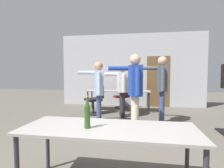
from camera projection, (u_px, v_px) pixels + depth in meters
name	position (u px, v px, depth m)	size (l,w,h in m)	color
back_wall	(132.00, 70.00, 7.26)	(5.91, 0.12, 2.99)	#BCBCC1
conference_table_near	(109.00, 133.00, 1.98)	(1.98, 0.74, 0.74)	gray
conference_table_far	(118.00, 92.00, 6.29)	(2.26, 0.64, 0.74)	gray
person_far_watching	(98.00, 87.00, 4.50)	(0.84, 0.57, 1.65)	#3D4C75
person_left_plaid	(134.00, 86.00, 3.89)	(0.90, 0.64, 1.77)	beige
person_center_tall	(162.00, 83.00, 4.67)	(0.80, 0.66, 1.80)	#3D4C75
person_near_casual	(122.00, 86.00, 5.43)	(0.87, 0.68, 1.61)	#28282D
office_chair_mid_tucked	(123.00, 97.00, 6.85)	(0.69, 0.68, 0.90)	black
office_chair_far_left	(95.00, 101.00, 5.82)	(0.69, 0.68, 0.95)	black
beer_bottle	(87.00, 113.00, 1.94)	(0.07, 0.07, 0.36)	#2D511E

